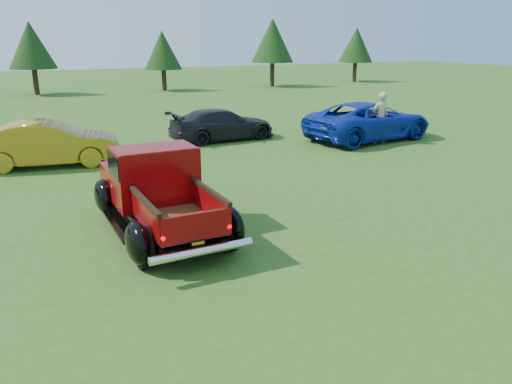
# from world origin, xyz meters

# --- Properties ---
(ground) EXTENTS (120.00, 120.00, 0.00)m
(ground) POSITION_xyz_m (0.00, 0.00, 0.00)
(ground) COLOR #325618
(ground) RESTS_ON ground
(tree_mid_left) EXTENTS (3.20, 3.20, 5.00)m
(tree_mid_left) POSITION_xyz_m (-3.00, 31.00, 3.38)
(tree_mid_left) COLOR #332114
(tree_mid_left) RESTS_ON ground
(tree_mid_right) EXTENTS (2.82, 2.82, 4.40)m
(tree_mid_right) POSITION_xyz_m (6.00, 30.00, 2.97)
(tree_mid_right) COLOR #332114
(tree_mid_right) RESTS_ON ground
(tree_east) EXTENTS (3.46, 3.46, 5.40)m
(tree_east) POSITION_xyz_m (15.00, 29.50, 3.66)
(tree_east) COLOR #332114
(tree_east) RESTS_ON ground
(tree_far_east) EXTENTS (3.07, 3.07, 4.80)m
(tree_far_east) POSITION_xyz_m (24.00, 30.50, 3.25)
(tree_far_east) COLOR #332114
(tree_far_east) RESTS_ON ground
(pickup_truck) EXTENTS (2.36, 4.78, 1.75)m
(pickup_truck) POSITION_xyz_m (-1.78, 1.86, 0.83)
(pickup_truck) COLOR black
(pickup_truck) RESTS_ON ground
(show_car_yellow) EXTENTS (4.48, 2.09, 1.42)m
(show_car_yellow) POSITION_xyz_m (-3.50, 8.53, 0.71)
(show_car_yellow) COLOR #AB8116
(show_car_yellow) RESTS_ON ground
(show_car_grey) EXTENTS (4.33, 1.99, 1.23)m
(show_car_grey) POSITION_xyz_m (2.97, 10.14, 0.61)
(show_car_grey) COLOR black
(show_car_grey) RESTS_ON ground
(show_car_blue) EXTENTS (5.64, 3.17, 1.49)m
(show_car_blue) POSITION_xyz_m (8.26, 7.72, 0.74)
(show_car_blue) COLOR #0E28A0
(show_car_blue) RESTS_ON ground
(spectator) EXTENTS (0.75, 0.52, 1.96)m
(spectator) POSITION_xyz_m (8.20, 6.97, 0.98)
(spectator) COLOR #A7A090
(spectator) RESTS_ON ground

